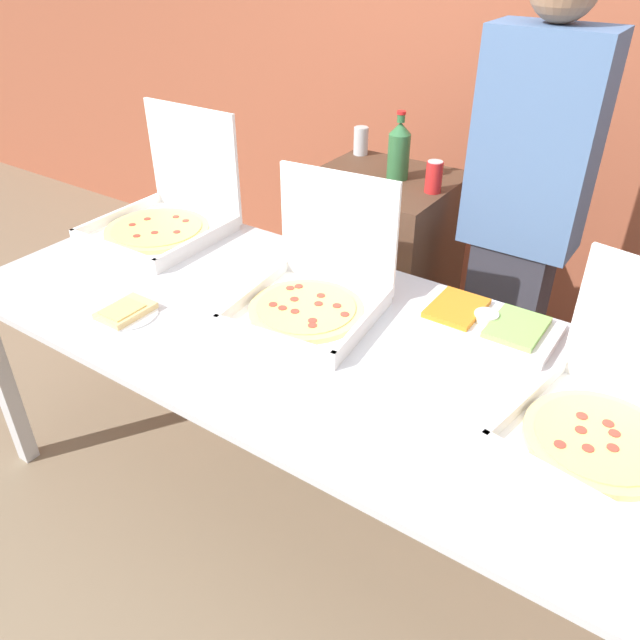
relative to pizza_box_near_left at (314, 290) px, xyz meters
The scene contains 13 objects.
ground_plane 0.91m from the pizza_box_near_left, 47.84° to the right, with size 16.00×16.00×0.00m, color #847056.
brick_wall_behind 1.68m from the pizza_box_near_left, 86.61° to the left, with size 10.00×0.06×2.80m.
buffet_table 0.21m from the pizza_box_near_left, 47.84° to the right, with size 2.45×1.00×0.82m.
pizza_box_near_left is the anchor object (origin of this frame).
pizza_box_far_left 0.86m from the pizza_box_near_left, 168.98° to the left, with size 0.48×0.49×0.47m.
pizza_box_far_right 0.95m from the pizza_box_near_left, ahead, with size 0.48×0.49×0.41m.
paper_plate_front_right 0.61m from the pizza_box_near_left, 142.52° to the right, with size 0.20×0.20×0.03m.
veggie_tray 0.55m from the pizza_box_near_left, 23.00° to the left, with size 0.44×0.25×0.05m.
sideboard_podium 0.91m from the pizza_box_near_left, 104.22° to the left, with size 0.59×0.56×0.99m.
soda_bottle 0.86m from the pizza_box_near_left, 100.29° to the left, with size 0.09×0.09×0.27m.
soda_can_silver 1.11m from the pizza_box_near_left, 113.55° to the left, with size 0.07×0.07×0.12m.
soda_can_colored 0.78m from the pizza_box_near_left, 86.91° to the left, with size 0.07×0.07×0.12m.
person_guest_cap 0.84m from the pizza_box_near_left, 60.47° to the left, with size 0.40×0.22×1.84m.
Camera 1 is at (0.90, -1.32, 1.91)m, focal length 35.00 mm.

